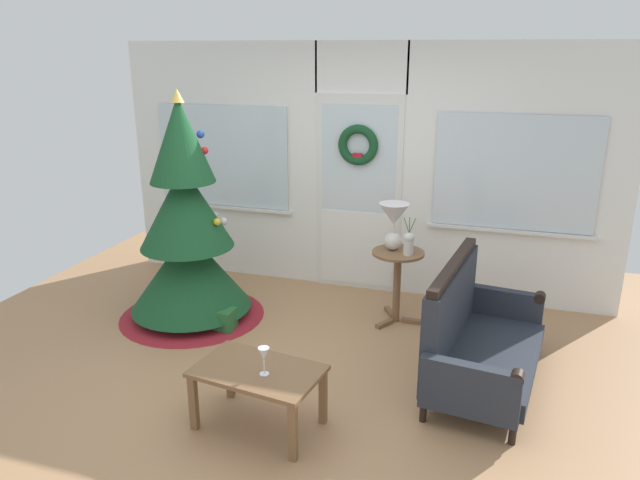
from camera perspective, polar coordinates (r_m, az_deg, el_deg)
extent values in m
plane|color=#AD7F56|center=(4.78, -2.60, -13.40)|extent=(6.76, 6.76, 0.00)
cube|color=white|center=(6.72, -9.02, 7.34)|extent=(2.15, 0.08, 2.55)
cube|color=white|center=(6.05, 18.06, 5.50)|extent=(2.15, 0.08, 2.55)
cube|color=white|center=(6.09, 4.02, 16.15)|extent=(0.94, 0.08, 0.50)
cube|color=silver|center=(6.23, 3.68, 4.33)|extent=(0.90, 0.05, 2.05)
cube|color=white|center=(6.37, 3.53, -0.75)|extent=(0.78, 0.02, 0.80)
cube|color=silver|center=(6.13, 3.70, 7.69)|extent=(0.78, 0.01, 1.10)
cube|color=silver|center=(6.66, -9.27, 7.88)|extent=(1.50, 0.01, 1.10)
cube|color=silver|center=(5.98, 18.13, 6.09)|extent=(1.50, 0.01, 1.10)
cube|color=silver|center=(6.77, -9.07, 3.11)|extent=(1.59, 0.06, 0.03)
cube|color=silver|center=(6.10, 17.62, 0.83)|extent=(1.59, 0.06, 0.03)
torus|color=#164424|center=(6.07, 3.64, 9.02)|extent=(0.41, 0.09, 0.41)
cube|color=red|center=(6.07, 3.59, 7.79)|extent=(0.10, 0.02, 0.10)
cylinder|color=#4C331E|center=(5.95, -12.10, -6.21)|extent=(0.10, 0.10, 0.19)
cone|color=maroon|center=(5.97, -12.08, -6.59)|extent=(1.38, 1.38, 0.10)
cone|color=#194C28|center=(5.80, -12.35, -2.73)|extent=(1.14, 1.14, 0.77)
cone|color=#194C28|center=(5.62, -12.76, 3.13)|extent=(0.87, 0.87, 0.77)
cone|color=#194C28|center=(5.50, -13.20, 9.32)|extent=(0.59, 0.59, 0.77)
cone|color=#E0BC4C|center=(5.46, -13.49, 13.28)|extent=(0.12, 0.12, 0.12)
sphere|color=red|center=(6.31, -12.75, -1.90)|extent=(0.08, 0.08, 0.08)
sphere|color=gold|center=(5.90, -16.46, -0.80)|extent=(0.07, 0.07, 0.07)
sphere|color=silver|center=(5.69, -9.23, 1.77)|extent=(0.08, 0.08, 0.08)
sphere|color=#264CB2|center=(5.55, -11.33, 9.87)|extent=(0.07, 0.07, 0.07)
sphere|color=red|center=(5.53, -10.95, 8.38)|extent=(0.07, 0.07, 0.07)
sphere|color=gold|center=(5.50, -9.79, 1.72)|extent=(0.07, 0.07, 0.07)
sphere|color=silver|center=(5.86, -9.97, 2.35)|extent=(0.06, 0.06, 0.06)
sphere|color=#264CB2|center=(5.96, -15.99, -0.71)|extent=(0.05, 0.05, 0.05)
cylinder|color=black|center=(4.30, 17.89, -17.25)|extent=(0.05, 0.05, 0.14)
cylinder|color=black|center=(5.48, 19.84, -9.39)|extent=(0.05, 0.05, 0.14)
cylinder|color=black|center=(4.38, 9.81, -15.87)|extent=(0.05, 0.05, 0.14)
cylinder|color=black|center=(5.54, 13.62, -8.48)|extent=(0.05, 0.05, 0.14)
cube|color=#282D38|center=(4.83, 15.59, -10.88)|extent=(0.88, 1.39, 0.14)
cube|color=#282D38|center=(4.71, 12.37, -6.24)|extent=(0.29, 1.31, 0.62)
cube|color=black|center=(4.59, 12.65, -2.36)|extent=(0.25, 1.28, 0.06)
cube|color=#282D38|center=(4.18, 14.03, -13.75)|extent=(0.67, 0.18, 0.38)
cylinder|color=black|center=(4.06, 18.32, -12.35)|extent=(0.10, 0.10, 0.09)
cube|color=#282D38|center=(5.40, 16.98, -6.41)|extent=(0.67, 0.18, 0.38)
cylinder|color=black|center=(5.32, 20.25, -5.18)|extent=(0.10, 0.10, 0.09)
cylinder|color=brown|center=(5.53, 7.48, -1.22)|extent=(0.48, 0.48, 0.02)
cylinder|color=brown|center=(5.65, 7.34, -4.57)|extent=(0.07, 0.07, 0.67)
cube|color=brown|center=(5.76, 8.79, -7.65)|extent=(0.20, 0.05, 0.04)
cube|color=brown|center=(5.92, 6.69, -6.84)|extent=(0.14, 0.20, 0.04)
cube|color=brown|center=(5.67, 6.15, -7.97)|extent=(0.14, 0.20, 0.04)
sphere|color=silver|center=(5.55, 6.98, -0.12)|extent=(0.16, 0.16, 0.16)
cylinder|color=silver|center=(5.51, 7.03, 1.15)|extent=(0.02, 0.02, 0.06)
cone|color=silver|center=(5.47, 7.08, 2.46)|extent=(0.28, 0.28, 0.20)
cylinder|color=beige|center=(5.43, 8.44, -0.60)|extent=(0.09, 0.09, 0.16)
sphere|color=beige|center=(5.40, 8.48, 0.20)|extent=(0.10, 0.10, 0.10)
cylinder|color=#4C7042|center=(5.38, 8.31, 1.24)|extent=(0.07, 0.01, 0.17)
cylinder|color=#4C7042|center=(5.37, 8.53, 1.22)|extent=(0.01, 0.01, 0.18)
cylinder|color=#4C7042|center=(5.37, 8.75, 1.20)|extent=(0.07, 0.01, 0.17)
cube|color=brown|center=(4.11, -5.96, -12.33)|extent=(0.91, 0.63, 0.03)
cube|color=brown|center=(4.26, -11.98, -14.91)|extent=(0.05, 0.05, 0.41)
cube|color=brown|center=(3.91, -2.59, -17.84)|extent=(0.05, 0.05, 0.41)
cube|color=brown|center=(4.56, -8.59, -12.33)|extent=(0.05, 0.05, 0.41)
cube|color=brown|center=(4.23, 0.29, -14.71)|extent=(0.05, 0.05, 0.41)
cylinder|color=silver|center=(4.04, -5.33, -12.61)|extent=(0.06, 0.06, 0.01)
cylinder|color=silver|center=(4.01, -5.35, -11.97)|extent=(0.01, 0.01, 0.10)
cone|color=silver|center=(3.96, -5.39, -10.78)|extent=(0.08, 0.08, 0.09)
cube|color=#266633|center=(5.60, -9.21, -7.52)|extent=(0.21, 0.19, 0.21)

